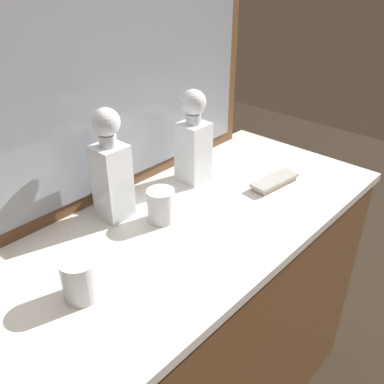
{
  "coord_description": "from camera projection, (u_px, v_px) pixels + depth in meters",
  "views": [
    {
      "loc": [
        -0.7,
        -0.64,
        1.48
      ],
      "look_at": [
        0.0,
        0.0,
        0.93
      ],
      "focal_mm": 39.06,
      "sensor_mm": 36.0,
      "label": 1
    }
  ],
  "objects": [
    {
      "name": "crystal_decanter_left",
      "position": [
        112.0,
        175.0,
        1.08
      ],
      "size": [
        0.08,
        0.08,
        0.31
      ],
      "color": "white",
      "rests_on": "dresser"
    },
    {
      "name": "dresser",
      "position": [
        192.0,
        327.0,
        1.35
      ],
      "size": [
        1.21,
        0.56,
        0.85
      ],
      "color": "brown",
      "rests_on": "ground_plane"
    },
    {
      "name": "crystal_decanter_front",
      "position": [
        193.0,
        145.0,
        1.26
      ],
      "size": [
        0.08,
        0.08,
        0.29
      ],
      "color": "white",
      "rests_on": "dresser"
    },
    {
      "name": "dresser_mirror",
      "position": [
        120.0,
        82.0,
        1.12
      ],
      "size": [
        1.01,
        0.03,
        0.64
      ],
      "color": "brown",
      "rests_on": "dresser"
    },
    {
      "name": "silver_brush_rear",
      "position": [
        275.0,
        182.0,
        1.28
      ],
      "size": [
        0.17,
        0.08,
        0.02
      ],
      "color": "#B7A88C",
      "rests_on": "dresser"
    },
    {
      "name": "crystal_tumbler_center",
      "position": [
        81.0,
        280.0,
        0.86
      ],
      "size": [
        0.08,
        0.08,
        0.09
      ],
      "color": "white",
      "rests_on": "dresser"
    },
    {
      "name": "crystal_tumbler_left",
      "position": [
        161.0,
        207.0,
        1.1
      ],
      "size": [
        0.07,
        0.07,
        0.09
      ],
      "color": "white",
      "rests_on": "dresser"
    }
  ]
}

